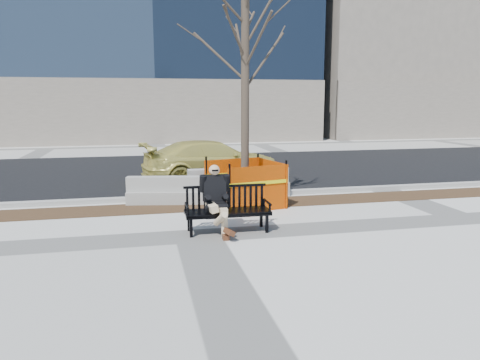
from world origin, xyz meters
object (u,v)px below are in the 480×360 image
at_px(sedan, 213,180).
at_px(bench, 228,232).
at_px(seated_man, 216,232).
at_px(jersey_barrier_right, 239,196).
at_px(tree_fence, 245,205).
at_px(jersey_barrier_left, 176,203).

bearing_deg(sedan, bench, 164.50).
height_order(seated_man, jersey_barrier_right, seated_man).
bearing_deg(sedan, jersey_barrier_right, 177.16).
relative_size(tree_fence, jersey_barrier_right, 2.15).
xyz_separation_m(sedan, jersey_barrier_left, (-1.51, -3.27, 0.00)).
relative_size(bench, sedan, 0.38).
xyz_separation_m(bench, jersey_barrier_left, (-0.83, 2.90, 0.00)).
height_order(tree_fence, jersey_barrier_left, tree_fence).
relative_size(seated_man, sedan, 0.30).
bearing_deg(seated_man, jersey_barrier_left, 102.26).
bearing_deg(jersey_barrier_left, seated_man, -68.18).
height_order(seated_man, jersey_barrier_left, seated_man).
distance_m(seated_man, jersey_barrier_right, 3.58).
height_order(bench, jersey_barrier_right, bench).
relative_size(tree_fence, jersey_barrier_left, 2.41).
height_order(sedan, jersey_barrier_left, sedan).
relative_size(seated_man, jersey_barrier_left, 0.55).
distance_m(jersey_barrier_left, jersey_barrier_right, 1.89).
distance_m(seated_man, tree_fence, 2.52).
xyz_separation_m(bench, tree_fence, (0.91, 2.29, 0.00)).
xyz_separation_m(jersey_barrier_left, jersey_barrier_right, (1.81, 0.52, 0.00)).
bearing_deg(jersey_barrier_right, seated_man, -109.59).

